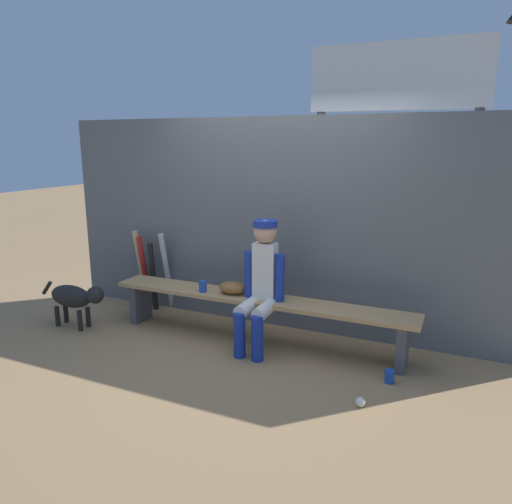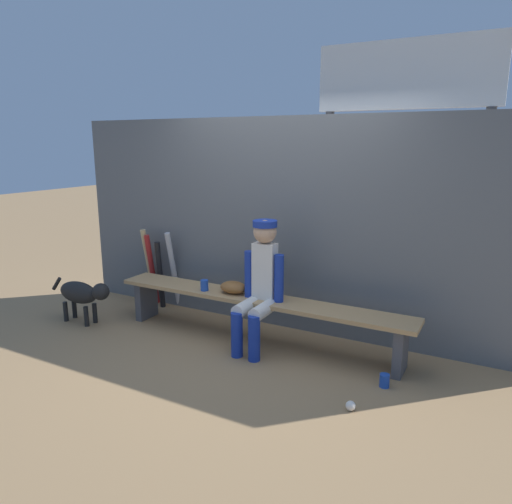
# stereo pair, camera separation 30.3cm
# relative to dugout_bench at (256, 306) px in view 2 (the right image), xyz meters

# --- Properties ---
(ground_plane) EXTENTS (30.00, 30.00, 0.00)m
(ground_plane) POSITION_rel_dugout_bench_xyz_m (0.00, 0.00, -0.38)
(ground_plane) COLOR #9E7A51
(chainlink_fence) EXTENTS (5.14, 0.03, 2.20)m
(chainlink_fence) POSITION_rel_dugout_bench_xyz_m (0.00, 0.50, 0.72)
(chainlink_fence) COLOR #595E63
(chainlink_fence) RESTS_ON ground_plane
(dugout_bench) EXTENTS (3.10, 0.36, 0.47)m
(dugout_bench) POSITION_rel_dugout_bench_xyz_m (0.00, 0.00, 0.00)
(dugout_bench) COLOR tan
(dugout_bench) RESTS_ON ground_plane
(player_seated) EXTENTS (0.41, 0.55, 1.23)m
(player_seated) POSITION_rel_dugout_bench_xyz_m (0.10, -0.11, 0.29)
(player_seated) COLOR silver
(player_seated) RESTS_ON ground_plane
(baseball_glove) EXTENTS (0.28, 0.20, 0.12)m
(baseball_glove) POSITION_rel_dugout_bench_xyz_m (-0.26, 0.00, 0.15)
(baseball_glove) COLOR brown
(baseball_glove) RESTS_ON dugout_bench
(bat_aluminum_silver) EXTENTS (0.10, 0.28, 0.94)m
(bat_aluminum_silver) POSITION_rel_dugout_bench_xyz_m (-1.34, 0.42, 0.09)
(bat_aluminum_silver) COLOR #B7B7BC
(bat_aluminum_silver) RESTS_ON ground_plane
(bat_aluminum_black) EXTENTS (0.07, 0.12, 0.81)m
(bat_aluminum_black) POSITION_rel_dugout_bench_xyz_m (-1.48, 0.34, 0.03)
(bat_aluminum_black) COLOR black
(bat_aluminum_black) RESTS_ON ground_plane
(bat_aluminum_red) EXTENTS (0.09, 0.23, 0.88)m
(bat_aluminum_red) POSITION_rel_dugout_bench_xyz_m (-1.63, 0.38, 0.07)
(bat_aluminum_red) COLOR #B22323
(bat_aluminum_red) RESTS_ON ground_plane
(bat_wood_natural) EXTENTS (0.08, 0.23, 0.94)m
(bat_wood_natural) POSITION_rel_dugout_bench_xyz_m (-1.68, 0.40, 0.09)
(bat_wood_natural) COLOR tan
(bat_wood_natural) RESTS_ON ground_plane
(baseball) EXTENTS (0.07, 0.07, 0.07)m
(baseball) POSITION_rel_dugout_bench_xyz_m (1.21, -0.77, -0.34)
(baseball) COLOR white
(baseball) RESTS_ON ground_plane
(cup_on_ground) EXTENTS (0.08, 0.08, 0.11)m
(cup_on_ground) POSITION_rel_dugout_bench_xyz_m (1.35, -0.30, -0.32)
(cup_on_ground) COLOR #1E47AD
(cup_on_ground) RESTS_ON ground_plane
(cup_on_bench) EXTENTS (0.08, 0.08, 0.11)m
(cup_on_bench) POSITION_rel_dugout_bench_xyz_m (-0.56, -0.07, 0.15)
(cup_on_bench) COLOR #1E47AD
(cup_on_bench) RESTS_ON dugout_bench
(scoreboard) EXTENTS (2.21, 0.27, 3.25)m
(scoreboard) POSITION_rel_dugout_bench_xyz_m (1.04, 1.60, 1.89)
(scoreboard) COLOR #3F3F42
(scoreboard) RESTS_ON ground_plane
(dog) EXTENTS (0.84, 0.20, 0.49)m
(dog) POSITION_rel_dugout_bench_xyz_m (-1.90, -0.45, -0.04)
(dog) COLOR black
(dog) RESTS_ON ground_plane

